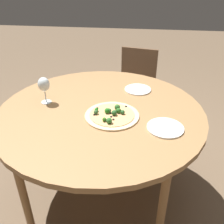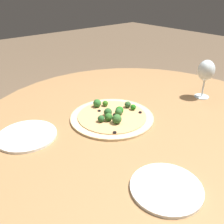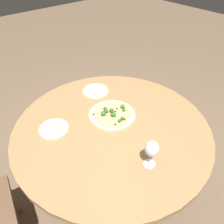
% 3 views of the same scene
% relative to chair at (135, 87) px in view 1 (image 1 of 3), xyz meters
% --- Properties ---
extents(ground_plane, '(12.00, 12.00, 0.00)m').
position_rel_chair_xyz_m(ground_plane, '(0.20, 1.00, -0.49)').
color(ground_plane, brown).
extents(dining_table, '(1.38, 1.38, 0.77)m').
position_rel_chair_xyz_m(dining_table, '(0.20, 1.00, 0.23)').
color(dining_table, olive).
rests_on(dining_table, ground_plane).
extents(chair, '(0.47, 0.47, 0.87)m').
position_rel_chair_xyz_m(chair, '(0.00, 0.00, 0.00)').
color(chair, brown).
rests_on(chair, ground_plane).
extents(pizza, '(0.35, 0.35, 0.05)m').
position_rel_chair_xyz_m(pizza, '(0.12, 1.08, 0.30)').
color(pizza, '#DBBC89').
rests_on(pizza, dining_table).
extents(wine_glass, '(0.08, 0.08, 0.19)m').
position_rel_chair_xyz_m(wine_glass, '(0.60, 0.96, 0.42)').
color(wine_glass, silver).
rests_on(wine_glass, dining_table).
extents(plate_near, '(0.20, 0.20, 0.01)m').
position_rel_chair_xyz_m(plate_near, '(-0.04, 0.68, 0.29)').
color(plate_near, white).
rests_on(plate_near, dining_table).
extents(plate_far, '(0.22, 0.22, 0.01)m').
position_rel_chair_xyz_m(plate_far, '(-0.22, 1.18, 0.29)').
color(plate_far, white).
rests_on(plate_far, dining_table).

